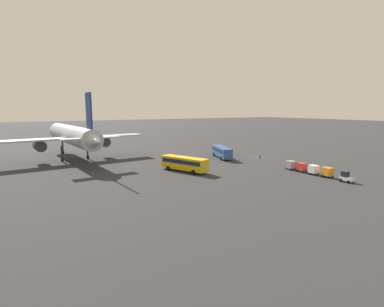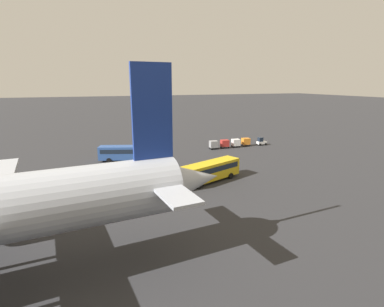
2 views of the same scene
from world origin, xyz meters
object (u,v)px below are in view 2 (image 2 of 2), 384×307
Objects in this scene: shuttle_bus_far at (210,170)px; baggage_tug at (261,142)px; cargo_cart_white at (236,143)px; cargo_cart_grey at (214,144)px; worker_person at (149,147)px; cargo_cart_orange at (246,141)px; shuttle_bus_near at (127,152)px; cargo_cart_red at (225,143)px.

shuttle_bus_far reaches higher than baggage_tug.
baggage_tug is 1.14× the size of cargo_cart_white.
shuttle_bus_far is 33.30m from baggage_tug.
baggage_tug is 13.74m from cargo_cart_grey.
worker_person is at bearing -102.69° from shuttle_bus_far.
shuttle_bus_far reaches higher than cargo_cart_orange.
cargo_cart_grey is (-15.09, 4.49, 0.32)m from worker_person.
shuttle_bus_near is 21.14m from shuttle_bus_far.
cargo_cart_orange is at bearing -177.49° from cargo_cart_red.
shuttle_bus_far is 30.46m from cargo_cart_orange.
shuttle_bus_far is 5.65× the size of cargo_cart_grey.
shuttle_bus_near is 10.84m from worker_person.
worker_person is at bearing -109.31° from shuttle_bus_near.
shuttle_bus_near is 28.26m from cargo_cart_white.
cargo_cart_white is 1.00× the size of cargo_cart_red.
cargo_cart_red and cargo_cart_grey have the same top height.
cargo_cart_white is at bearing -153.07° from shuttle_bus_near.
cargo_cart_white and cargo_cart_red have the same top height.
cargo_cart_grey is at bearing 1.44° from cargo_cart_red.
shuttle_bus_near is at bearing 8.52° from baggage_tug.
shuttle_bus_far is at bearing 47.94° from cargo_cart_orange.
shuttle_bus_far reaches higher than cargo_cart_grey.
baggage_tug is 1.14× the size of cargo_cart_red.
cargo_cart_grey is at bearing -137.68° from shuttle_bus_far.
cargo_cart_white is 1.00× the size of cargo_cart_grey.
baggage_tug is at bearing 179.74° from cargo_cart_grey.
worker_person is (4.03, -26.75, -1.07)m from shuttle_bus_far.
shuttle_bus_near is at bearing 9.34° from cargo_cart_red.
cargo_cart_red is (3.11, -0.05, 0.00)m from cargo_cart_white.
cargo_cart_red is (10.63, -0.14, 0.25)m from baggage_tug.
shuttle_bus_near is at bearing 10.44° from cargo_cart_grey.
cargo_cart_orange is at bearing -153.29° from shuttle_bus_near.
cargo_cart_red is (-24.85, -4.09, -0.72)m from shuttle_bus_near.
worker_person is 15.75m from cargo_cart_grey.
baggage_tug is at bearing -159.43° from shuttle_bus_far.
baggage_tug reaches higher than worker_person.
worker_person is at bearing -9.62° from cargo_cart_orange.
cargo_cart_grey is (9.33, 0.35, 0.00)m from cargo_cart_orange.
shuttle_bus_near reaches higher than cargo_cart_white.
cargo_cart_white is (7.52, -0.09, 0.25)m from baggage_tug.
cargo_cart_red is at bearing 2.51° from cargo_cart_orange.
cargo_cart_white is at bearing 1.51° from baggage_tug.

